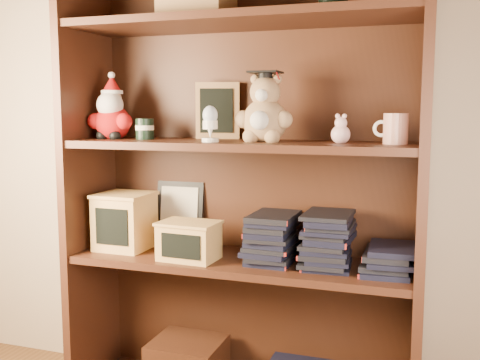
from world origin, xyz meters
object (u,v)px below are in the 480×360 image
(bookcase, at_px, (244,190))
(treats_box, at_px, (125,221))
(grad_teddy_bear, at_px, (264,114))
(teacher_mug, at_px, (395,129))

(bookcase, xyz_separation_m, treats_box, (-0.44, -0.05, -0.13))
(grad_teddy_bear, height_order, treats_box, grad_teddy_bear)
(teacher_mug, bearing_deg, grad_teddy_bear, -179.01)
(bookcase, relative_size, teacher_mug, 15.22)
(teacher_mug, xyz_separation_m, treats_box, (-0.94, -0.00, -0.34))
(bookcase, bearing_deg, grad_teddy_bear, -33.00)
(grad_teddy_bear, xyz_separation_m, treats_box, (-0.53, 0.01, -0.39))
(teacher_mug, bearing_deg, treats_box, -179.95)
(teacher_mug, height_order, treats_box, teacher_mug)
(bookcase, relative_size, grad_teddy_bear, 6.84)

